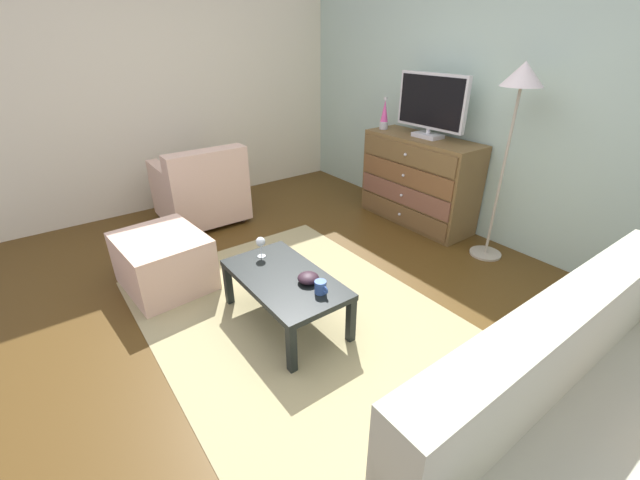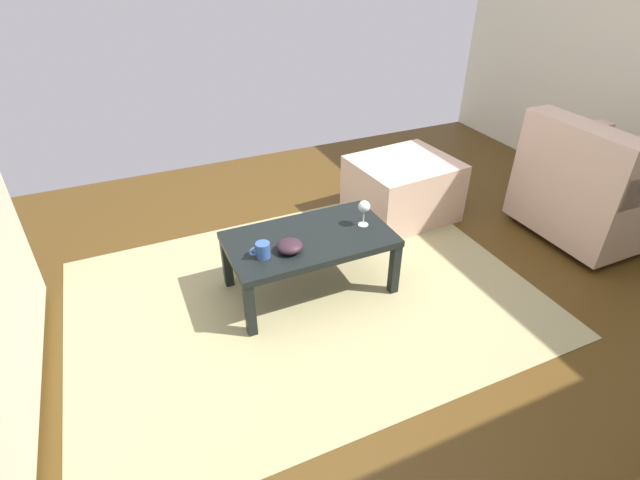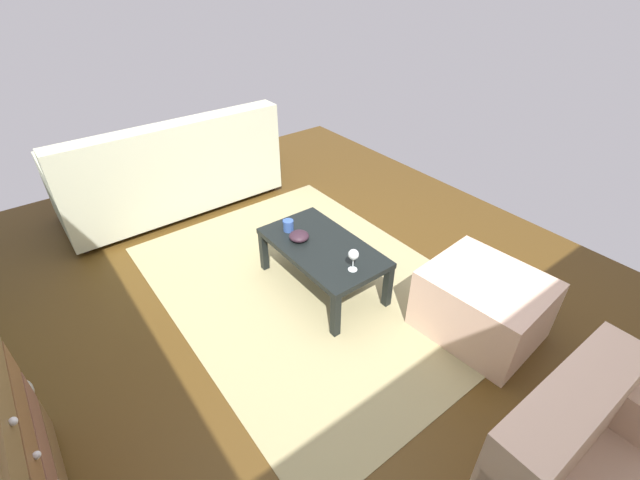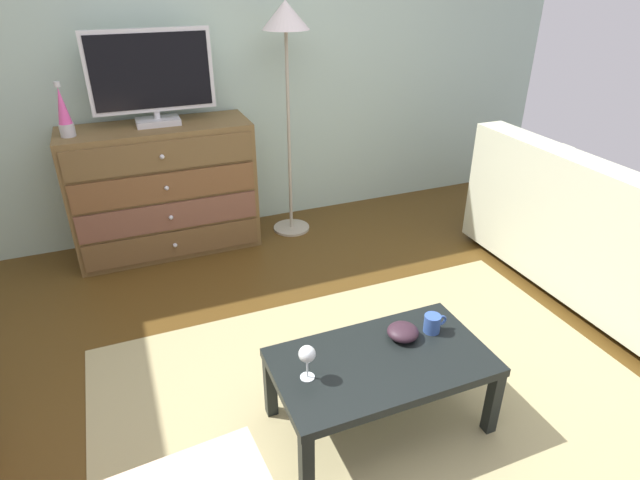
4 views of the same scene
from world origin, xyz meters
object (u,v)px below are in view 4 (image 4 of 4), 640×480
at_px(wine_glass, 307,355).
at_px(mug, 433,323).
at_px(lava_lamp, 63,113).
at_px(coffee_table, 381,367).
at_px(dresser, 164,190).
at_px(bowl_decorative, 403,332).
at_px(couch_large, 615,246).
at_px(standing_lamp, 286,39).
at_px(tv, 151,75).

relative_size(wine_glass, mug, 1.38).
height_order(lava_lamp, coffee_table, lava_lamp).
relative_size(dresser, wine_glass, 7.89).
bearing_deg(dresser, coffee_table, -72.91).
xyz_separation_m(lava_lamp, bowl_decorative, (1.30, -1.92, -0.66)).
relative_size(dresser, bowl_decorative, 8.71).
distance_m(lava_lamp, couch_large, 3.44).
height_order(coffee_table, bowl_decorative, bowl_decorative).
xyz_separation_m(dresser, couch_large, (2.43, -1.66, -0.11)).
xyz_separation_m(dresser, standing_lamp, (0.92, -0.05, 0.96)).
bearing_deg(tv, dresser, -140.97).
bearing_deg(mug, coffee_table, -164.55).
bearing_deg(couch_large, bowl_decorative, -169.55).
distance_m(tv, coffee_table, 2.34).
bearing_deg(dresser, standing_lamp, -3.03).
bearing_deg(wine_glass, couch_large, 10.17).
xyz_separation_m(tv, wine_glass, (0.27, -2.06, -0.74)).
xyz_separation_m(dresser, coffee_table, (0.63, -2.05, -0.13)).
xyz_separation_m(lava_lamp, wine_glass, (0.81, -2.00, -0.57)).
bearing_deg(couch_large, coffee_table, -167.60).
height_order(couch_large, standing_lamp, standing_lamp).
bearing_deg(dresser, wine_glass, -81.75).
distance_m(lava_lamp, bowl_decorative, 2.41).
height_order(bowl_decorative, couch_large, couch_large).
distance_m(dresser, mug, 2.18).
xyz_separation_m(wine_glass, couch_large, (2.14, 0.38, -0.14)).
xyz_separation_m(dresser, wine_glass, (0.30, -2.04, 0.03)).
xyz_separation_m(mug, bowl_decorative, (-0.15, 0.01, -0.01)).
distance_m(coffee_table, wine_glass, 0.37).
bearing_deg(mug, dresser, 115.33).
distance_m(bowl_decorative, standing_lamp, 2.17).
distance_m(bowl_decorative, couch_large, 1.68).
distance_m(wine_glass, standing_lamp, 2.28).
height_order(mug, bowl_decorative, mug).
height_order(mug, standing_lamp, standing_lamp).
bearing_deg(tv, mug, -65.62).
relative_size(lava_lamp, couch_large, 0.17).
height_order(tv, couch_large, tv).
height_order(lava_lamp, standing_lamp, standing_lamp).
xyz_separation_m(mug, standing_lamp, (-0.02, 1.92, 1.00)).
height_order(dresser, bowl_decorative, dresser).
bearing_deg(dresser, bowl_decorative, -68.23).
bearing_deg(wine_glass, standing_lamp, 72.70).
distance_m(tv, mug, 2.34).
bearing_deg(wine_glass, tv, 97.36).
relative_size(dresser, couch_large, 0.63).
height_order(coffee_table, couch_large, couch_large).
relative_size(tv, standing_lamp, 0.47).
xyz_separation_m(dresser, lava_lamp, (-0.52, -0.04, 0.60)).
xyz_separation_m(wine_glass, bowl_decorative, (0.49, 0.08, -0.08)).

